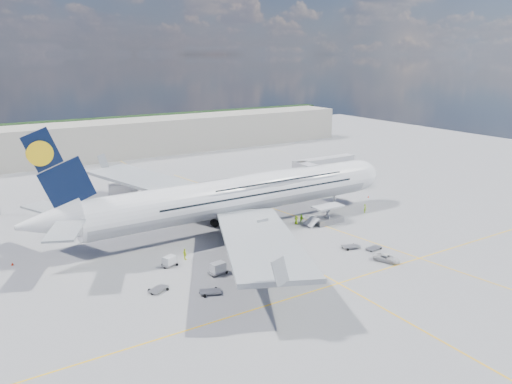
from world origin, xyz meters
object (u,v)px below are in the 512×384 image
service_van (386,258)px  jet_bridge (321,167)px  crew_loader (302,219)px  crew_van (296,220)px  dolly_nose_near (351,246)px  baggage_tug (243,247)px  crew_nose (365,208)px  cone_wing_left_inner (161,218)px  catering_truck_inner (152,209)px  cone_tail (12,264)px  cargo_loader (327,217)px  crew_wing (185,254)px  airliner (240,195)px  cone_wing_right_outer (254,263)px  catering_truck_outer (123,193)px  dolly_row_a (210,291)px  cone_wing_left_outer (151,213)px  dolly_nose_far (374,248)px  dolly_row_b (170,261)px  dolly_row_c (218,268)px  dolly_back (158,289)px  crew_tug (255,266)px  cone_nose (368,197)px  cone_wing_right_inner (239,271)px

service_van → jet_bridge: bearing=43.2°
crew_loader → crew_van: bearing=-144.9°
dolly_nose_near → baggage_tug: (-17.12, 9.05, 0.51)m
crew_nose → cone_wing_left_inner: bearing=122.8°
catering_truck_inner → crew_loader: catering_truck_inner is taller
dolly_nose_near → cone_tail: bearing=172.9°
jet_bridge → cargo_loader: bearing=-125.8°
dolly_nose_near → crew_wing: crew_wing is taller
airliner → cone_wing_right_outer: 20.04m
crew_loader → crew_wing: 28.59m
catering_truck_outer → cone_wing_left_inner: 17.70m
dolly_row_a → dolly_nose_near: dolly_nose_near is taller
catering_truck_inner → cone_wing_left_outer: bearing=45.2°
service_van → dolly_row_a: bearing=147.5°
baggage_tug → crew_loader: size_ratio=1.78×
crew_loader → airliner: bearing=-155.6°
jet_bridge → dolly_nose_near: 36.87m
dolly_nose_far → cone_wing_left_outer: (-26.25, 40.77, -0.02)m
jet_bridge → cone_wing_left_outer: 42.70m
dolly_row_b → cone_tail: dolly_row_b is taller
airliner → cone_wing_left_outer: (-12.10, 17.76, -6.56)m
baggage_tug → crew_loader: 19.15m
dolly_row_c → crew_nose: bearing=6.8°
dolly_back → crew_tug: (15.96, -1.41, 0.46)m
dolly_row_a → crew_wing: (2.10, 13.49, 0.65)m
service_van → cone_nose: 39.31m
cargo_loader → cone_tail: cargo_loader is taller
crew_nose → cone_wing_right_outer: crew_nose is taller
crew_van → cone_wing_right_outer: 22.42m
crew_loader → cone_tail: crew_loader is taller
baggage_tug → crew_wing: (-10.27, 2.12, 0.13)m
dolly_nose_near → dolly_row_b: bearing=179.4°
crew_wing → cone_wing_left_outer: 27.26m
dolly_nose_far → catering_truck_outer: 60.75m
airliner → crew_loader: airliner is taller
cone_nose → catering_truck_outer: bearing=150.9°
service_van → crew_tug: bearing=134.4°
dolly_nose_far → crew_wing: bearing=147.5°
cargo_loader → service_van: bearing=-102.0°
service_van → crew_nose: bearing=30.8°
dolly_back → cone_tail: size_ratio=6.11×
dolly_row_b → cone_wing_left_outer: (7.41, 28.00, -0.61)m
cargo_loader → crew_van: 6.42m
airliner → jet_bridge: size_ratio=4.21×
cone_wing_left_inner → dolly_row_b: bearing=-108.6°
dolly_nose_near → crew_van: crew_van is taller
baggage_tug → cone_nose: size_ratio=6.74×
cone_wing_right_inner → cone_wing_left_inner: bearing=91.0°
dolly_row_b → cone_wing_left_inner: bearing=48.5°
baggage_tug → crew_loader: baggage_tug is taller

